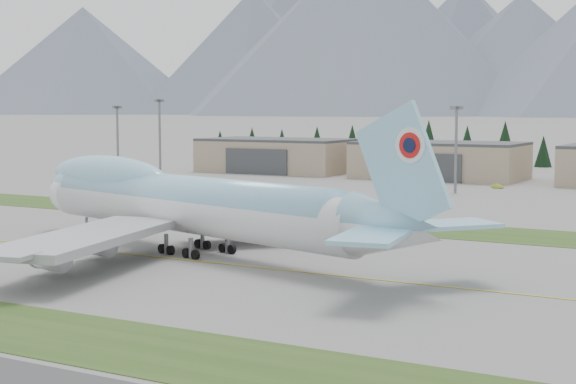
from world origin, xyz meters
The scene contains 10 objects.
ground centered at (0.00, 0.00, 0.00)m, with size 7000.00×7000.00×0.00m, color slate.
grass_strip_far centered at (0.00, 45.00, 0.00)m, with size 400.00×18.00×0.08m, color #2D4719.
taxiway_line_main centered at (0.00, 0.00, 0.00)m, with size 400.00×0.40×0.02m, color gold.
boeing_747_freighter centered at (-1.87, 5.75, 7.13)m, with size 82.11×68.27×21.64m.
hangar_left centered at (-70.00, 149.90, 5.39)m, with size 48.00×26.60×10.80m.
hangar_center centered at (-15.00, 149.90, 5.39)m, with size 48.00×26.60×10.80m.
floodlight_masts centered at (-2.11, 108.58, 15.31)m, with size 199.52×7.56×23.22m.
service_vehicle_a centered at (-15.80, 116.43, 0.00)m, with size 1.25×3.09×1.05m, color white.
service_vehicle_b centered at (8.84, 126.90, 0.00)m, with size 1.24×3.53×1.16m, color #9DB22C.
conifer_belt centered at (9.10, 211.61, 7.20)m, with size 276.68×15.73×16.40m.
Camera 1 is at (72.09, -97.09, 20.81)m, focal length 55.00 mm.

